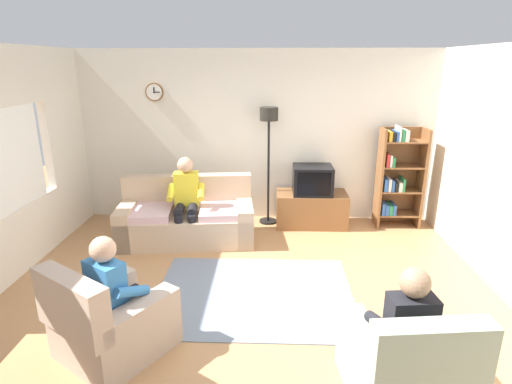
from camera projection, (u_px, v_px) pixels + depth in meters
The scene contains 13 objects.
ground_plane at pixel (248, 301), 4.50m from camera, with size 12.00×12.00×0.00m, color #B27F51.
back_wall_assembly at pixel (257, 137), 6.63m from camera, with size 6.20×0.17×2.70m.
couch at pixel (187, 219), 5.98m from camera, with size 1.98×1.07×0.90m.
tv_stand at pixel (311, 209), 6.54m from camera, with size 1.10×0.56×0.54m.
tv at pixel (313, 180), 6.37m from camera, with size 0.60×0.49×0.44m.
bookshelf at pixel (397, 176), 6.40m from camera, with size 0.68×0.36×1.59m.
floor_lamp at pixel (269, 134), 6.30m from camera, with size 0.28×0.28×1.85m.
armchair_near_window at pixel (111, 324), 3.63m from camera, with size 1.15×1.17×0.90m.
armchair_near_bookshelf at pixel (404, 367), 3.11m from camera, with size 0.89×0.96×0.90m.
area_rug at pixel (254, 294), 4.63m from camera, with size 2.20×1.70×0.01m, color slate.
person_on_couch at pixel (186, 196), 5.76m from camera, with size 0.54×0.56×1.24m.
person_in_left_armchair at pixel (116, 288), 3.60m from camera, with size 0.61×0.64×1.12m.
person_in_right_armchair at pixel (404, 325), 3.10m from camera, with size 0.54×0.56×1.12m.
Camera 1 is at (0.23, -3.93, 2.49)m, focal length 28.91 mm.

